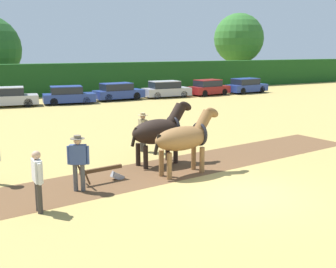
# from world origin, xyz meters

# --- Properties ---
(ground_plane) EXTENTS (240.00, 240.00, 0.00)m
(ground_plane) POSITION_xyz_m (0.00, 0.00, 0.00)
(ground_plane) COLOR #A88E4C
(plowed_furrow_strip) EXTENTS (26.38, 5.81, 0.01)m
(plowed_furrow_strip) POSITION_xyz_m (-4.55, 2.95, 0.00)
(plowed_furrow_strip) COLOR brown
(plowed_furrow_strip) RESTS_ON ground
(hedgerow) EXTENTS (79.50, 1.40, 3.02)m
(hedgerow) POSITION_xyz_m (0.00, 30.47, 1.51)
(hedgerow) COLOR #194719
(hedgerow) RESTS_ON ground
(tree_center) EXTENTS (6.76, 6.76, 9.13)m
(tree_center) POSITION_xyz_m (28.61, 37.29, 5.74)
(tree_center) COLOR #4C3823
(tree_center) RESTS_ON ground
(draft_horse_lead_left) EXTENTS (2.91, 1.13, 2.37)m
(draft_horse_lead_left) POSITION_xyz_m (-0.43, 2.64, 1.31)
(draft_horse_lead_left) COLOR brown
(draft_horse_lead_left) RESTS_ON ground
(draft_horse_lead_right) EXTENTS (2.85, 1.23, 2.43)m
(draft_horse_lead_right) POSITION_xyz_m (-0.61, 4.22, 1.31)
(draft_horse_lead_right) COLOR black
(draft_horse_lead_right) RESTS_ON ground
(plow) EXTENTS (1.75, 0.53, 1.13)m
(plow) POSITION_xyz_m (-3.25, 3.11, 0.32)
(plow) COLOR #4C331E
(plow) RESTS_ON ground
(farmer_at_plow) EXTENTS (0.62, 0.45, 1.79)m
(farmer_at_plow) POSITION_xyz_m (-4.28, 2.59, 1.06)
(farmer_at_plow) COLOR #4C4C4C
(farmer_at_plow) RESTS_ON ground
(farmer_beside_team) EXTENTS (0.43, 0.67, 1.71)m
(farmer_beside_team) POSITION_xyz_m (-0.37, 6.25, 1.00)
(farmer_beside_team) COLOR #38332D
(farmer_beside_team) RESTS_ON ground
(farmer_onlooker_left) EXTENTS (0.24, 0.69, 1.73)m
(farmer_onlooker_left) POSITION_xyz_m (-5.76, 1.41, 1.01)
(farmer_onlooker_left) COLOR #38332D
(farmer_onlooker_left) RESTS_ON ground
(parked_car_center_left) EXTENTS (4.35, 2.27, 1.51)m
(parked_car_center_left) POSITION_xyz_m (-3.27, 24.33, 0.73)
(parked_car_center_left) COLOR #A8A8B2
(parked_car_center_left) RESTS_ON ground
(parked_car_center) EXTENTS (4.28, 2.30, 1.44)m
(parked_car_center) POSITION_xyz_m (1.19, 23.80, 0.69)
(parked_car_center) COLOR navy
(parked_car_center) RESTS_ON ground
(parked_car_center_right) EXTENTS (4.34, 1.96, 1.48)m
(parked_car_center_right) POSITION_xyz_m (5.70, 24.31, 0.72)
(parked_car_center_right) COLOR navy
(parked_car_center_right) RESTS_ON ground
(parked_car_right) EXTENTS (4.37, 2.07, 1.50)m
(parked_car_right) POSITION_xyz_m (10.31, 24.11, 0.72)
(parked_car_right) COLOR #9E9EA8
(parked_car_right) RESTS_ON ground
(parked_car_far_right) EXTENTS (4.13, 2.15, 1.49)m
(parked_car_far_right) POSITION_xyz_m (14.79, 23.81, 0.72)
(parked_car_far_right) COLOR maroon
(parked_car_far_right) RESTS_ON ground
(parked_car_end_right) EXTENTS (4.43, 2.17, 1.48)m
(parked_car_end_right) POSITION_xyz_m (19.26, 23.71, 0.72)
(parked_car_end_right) COLOR navy
(parked_car_end_right) RESTS_ON ground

